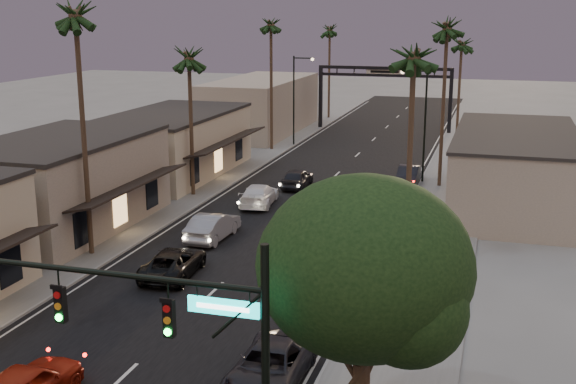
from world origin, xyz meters
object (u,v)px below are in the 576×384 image
Objects in this scene: curbside_near at (270,366)px; curbside_black at (330,295)px; streetlight_left at (296,93)px; oncoming_silver at (213,226)px; arch at (384,82)px; oncoming_pickup at (174,263)px; streetlight_right at (422,116)px; palm_lc at (189,52)px; traffic_signal at (194,339)px; palm_rc at (462,40)px; palm_lb at (75,8)px; palm_far at (330,27)px; palm_ra at (414,49)px; palm_ld at (271,21)px; palm_rb at (448,23)px; corner_tree at (366,275)px.

curbside_near reaches higher than curbside_black.
streetlight_left reaches higher than oncoming_silver.
oncoming_pickup is (-2.78, -49.68, -4.83)m from arch.
streetlight_right is 21.47m from oncoming_silver.
oncoming_pickup reaches higher than curbside_black.
curbside_black is at bearing 162.84° from oncoming_pickup.
palm_lc reaches higher than arch.
traffic_signal is at bearing 112.67° from oncoming_pickup.
curbside_black is (0.53, 7.33, -0.06)m from curbside_near.
curbside_near is (-3.20, -52.93, -9.74)m from palm_rc.
oncoming_silver is at bearing -94.20° from arch.
palm_lb is 45.48m from palm_rc.
traffic_signal is 55.45m from streetlight_left.
palm_far is at bearing -82.51° from oncoming_silver.
arch is 11.59m from palm_rc.
palm_lc is at bearing 145.10° from palm_ra.
oncoming_silver is 0.93× the size of curbside_near.
traffic_signal is at bearing -65.94° from palm_lc.
palm_ld is at bearing 147.21° from streetlight_right.
arch is 49.39m from palm_lb.
curbside_near is 7.35m from curbside_black.
arch is (-5.69, 66.00, 0.45)m from traffic_signal.
palm_ld is at bearing -152.38° from palm_rc.
arch is at bearing 79.84° from palm_lb.
palm_lc is 32.86m from palm_rc.
palm_ld is 47.56m from curbside_near.
streetlight_right is 0.63× the size of palm_ld.
curbside_near is (5.40, -58.93, -4.81)m from arch.
curbside_black is at bearing -83.45° from arch.
streetlight_right is at bearing -116.99° from oncoming_silver.
palm_lc is 19.37m from oncoming_pickup.
streetlight_left is at bearing 60.75° from palm_ld.
oncoming_silver is at bearing -107.50° from palm_rc.
streetlight_right is 26.92m from oncoming_pickup.
oncoming_silver is (5.41, -9.39, -9.67)m from palm_lc.
streetlight_left is 0.63× the size of palm_rb.
palm_ra is (-0.88, 16.55, 5.46)m from corner_tree.
palm_lb is 1.15× the size of palm_far.
curbside_black is at bearing 107.97° from corner_tree.
corner_tree is at bearing -69.19° from palm_ld.
palm_ld is 20.42m from palm_rb.
palm_ld is at bearing 90.00° from palm_lc.
arch is 1.25× the size of palm_rc.
palm_ra is (15.52, -34.00, 6.11)m from streetlight_left.
streetlight_left is 31.93m from oncoming_silver.
palm_far reaches higher than palm_rc.
streetlight_right is at bearing -95.05° from palm_rc.
streetlight_left is at bearing -81.41° from oncoming_silver.
palm_lc is 2.41× the size of oncoming_pickup.
palm_rc is 2.33× the size of curbside_near.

